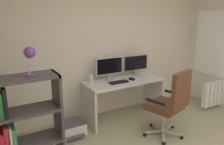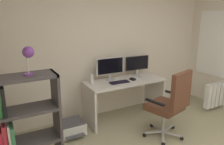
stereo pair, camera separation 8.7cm
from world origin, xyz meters
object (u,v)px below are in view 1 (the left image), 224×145
at_px(monitor_secondary, 136,64).
at_px(computer_mouse, 132,79).
at_px(desk, 124,90).
at_px(desktop_speaker, 91,79).
at_px(office_chair, 171,102).
at_px(monitor_main, 109,67).
at_px(keyboard, 119,82).
at_px(desk_lamp, 30,55).
at_px(printer, 71,128).
at_px(bookshelf, 13,132).
at_px(radiator, 217,93).

distance_m(monitor_secondary, computer_mouse, 0.36).
relative_size(desk, monitor_secondary, 3.01).
xyz_separation_m(monitor_secondary, desktop_speaker, (-0.97, -0.05, -0.15)).
bearing_deg(office_chair, monitor_secondary, 83.45).
distance_m(desk, office_chair, 0.97).
distance_m(monitor_main, keyboard, 0.33).
relative_size(desktop_speaker, office_chair, 0.15).
xyz_separation_m(desk_lamp, printer, (0.63, 0.61, -1.36)).
bearing_deg(bookshelf, printer, 34.45).
height_order(monitor_secondary, computer_mouse, monitor_secondary).
bearing_deg(computer_mouse, desktop_speaker, 158.86).
bearing_deg(keyboard, radiator, -9.48).
relative_size(desk, computer_mouse, 14.37).
distance_m(monitor_main, desk_lamp, 1.73).
xyz_separation_m(monitor_secondary, keyboard, (-0.52, -0.21, -0.22)).
height_order(keyboard, radiator, keyboard).
distance_m(desktop_speaker, office_chair, 1.34).
bearing_deg(keyboard, monitor_main, 110.41).
xyz_separation_m(desk, radiator, (1.94, -0.57, -0.23)).
distance_m(computer_mouse, radiator, 1.93).
bearing_deg(desktop_speaker, office_chair, -50.25).
height_order(computer_mouse, desktop_speaker, desktop_speaker).
xyz_separation_m(desktop_speaker, bookshelf, (-1.34, -0.75, -0.22)).
xyz_separation_m(keyboard, computer_mouse, (0.29, 0.02, 0.01)).
bearing_deg(keyboard, desk_lamp, -155.62).
distance_m(desk_lamp, radiator, 3.81).
xyz_separation_m(monitor_main, desk_lamp, (-1.46, -0.80, 0.48)).
distance_m(bookshelf, desk_lamp, 0.91).
bearing_deg(office_chair, bookshelf, 173.08).
xyz_separation_m(keyboard, printer, (-0.90, 0.03, -0.64)).
bearing_deg(office_chair, desk_lamp, 172.10).
relative_size(office_chair, radiator, 1.36).
bearing_deg(desk_lamp, monitor_main, 28.73).
distance_m(office_chair, printer, 1.64).
xyz_separation_m(desk, computer_mouse, (0.13, -0.06, 0.21)).
height_order(bookshelf, printer, bookshelf).
relative_size(keyboard, desktop_speaker, 2.00).
relative_size(computer_mouse, desktop_speaker, 0.59).
height_order(monitor_secondary, printer, monitor_secondary).
relative_size(keyboard, printer, 0.76).
bearing_deg(desk_lamp, keyboard, 21.03).
height_order(keyboard, desk_lamp, desk_lamp).
relative_size(desk_lamp, radiator, 0.40).
height_order(desk, monitor_main, monitor_main).
xyz_separation_m(desktop_speaker, printer, (-0.45, -0.14, -0.72)).
bearing_deg(printer, office_chair, -34.17).
height_order(office_chair, printer, office_chair).
bearing_deg(printer, desk, 3.32).
height_order(monitor_main, radiator, monitor_main).
bearing_deg(monitor_main, monitor_secondary, 0.00).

